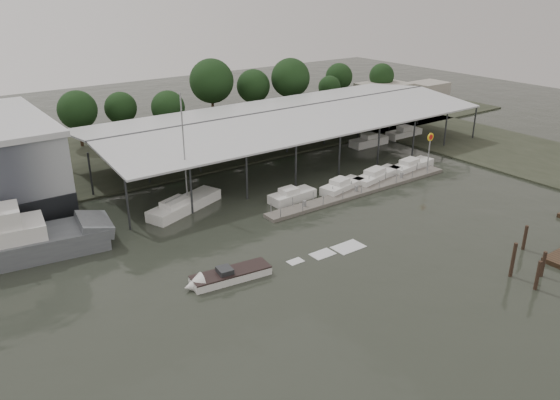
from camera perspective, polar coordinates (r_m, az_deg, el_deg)
ground at (r=51.45m, az=4.28°, el=-6.09°), size 200.00×200.00×0.00m
land_strip_far at (r=85.33m, az=-14.27°, el=5.02°), size 140.00×30.00×0.30m
land_strip_east at (r=90.15m, az=22.43°, el=4.92°), size 20.00×60.00×0.30m
covered_boat_shed at (r=79.91m, az=0.75°, el=9.05°), size 58.24×24.00×6.96m
floating_dock at (r=67.37m, az=8.57°, el=0.96°), size 28.00×2.00×1.40m
shell_fuel_sign at (r=74.76m, az=15.38°, el=5.57°), size 1.10×0.18×5.55m
distant_commercial_buildings at (r=120.87m, az=12.23°, el=11.01°), size 22.00×8.00×4.00m
grey_trawler at (r=56.26m, az=-25.97°, el=-4.06°), size 17.62×7.27×8.84m
white_sailboat at (r=62.22m, az=-10.02°, el=-0.52°), size 10.06×5.98×13.42m
speedboat_underway at (r=47.77m, az=-5.86°, el=-8.01°), size 18.71×4.29×2.00m
moored_cruiser_0 at (r=64.04m, az=1.24°, el=0.46°), size 5.88×2.46×1.70m
moored_cruiser_1 at (r=67.40m, az=6.51°, el=1.45°), size 6.72×3.42×1.70m
moored_cruiser_2 at (r=71.59m, az=10.10°, el=2.50°), size 8.47×3.78×1.70m
moored_cruiser_3 at (r=76.40m, az=13.54°, el=3.49°), size 7.76×3.08×1.70m
mooring_pilings at (r=53.03m, az=26.71°, el=-6.41°), size 6.22×9.06×3.85m
horizon_tree_line at (r=99.61m, az=-3.71°, el=11.75°), size 68.16×11.26×11.52m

